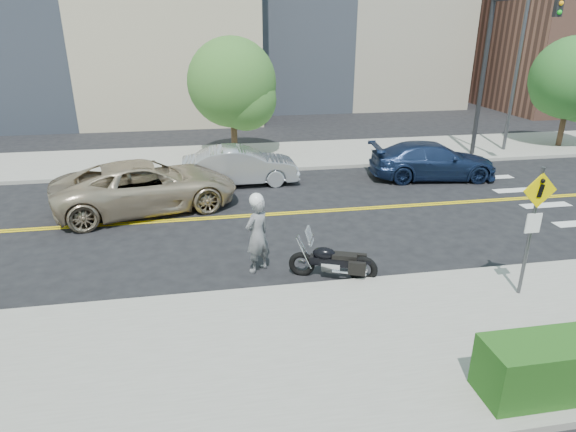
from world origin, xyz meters
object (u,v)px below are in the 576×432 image
Objects in this scene: pedestrian_sign at (533,220)px; suv at (147,186)px; motorcyclist at (257,233)px; motorcycle at (333,254)px; parked_car_silver at (240,166)px; parked_car_blue at (433,161)px.

pedestrian_sign is 0.50× the size of suv.
pedestrian_sign reaches higher than motorcyclist.
suv is at bearing 139.97° from pedestrian_sign.
suv reaches higher than motorcycle.
parked_car_blue is at bearing -94.82° from parked_car_silver.
parked_car_silver is at bearing 92.94° from parked_car_blue.
pedestrian_sign reaches higher than parked_car_silver.
suv is 11.36m from parked_car_blue.
motorcyclist is at bearing 137.56° from parked_car_blue.
motorcyclist is 7.44m from parked_car_silver.
pedestrian_sign reaches higher than motorcycle.
pedestrian_sign is at bearing 120.83° from motorcyclist.
pedestrian_sign is 0.59× the size of parked_car_blue.
motorcycle is 7.66m from suv.
pedestrian_sign is 11.75m from suv.
pedestrian_sign reaches higher than suv.
pedestrian_sign is 11.40m from parked_car_silver.
motorcycle is at bearing -153.34° from suv.
suv is 4.09m from parked_car_silver.
motorcyclist is 0.99× the size of motorcycle.
pedestrian_sign is at bearing 173.36° from parked_car_blue.
parked_car_blue is at bearing 76.35° from pedestrian_sign.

